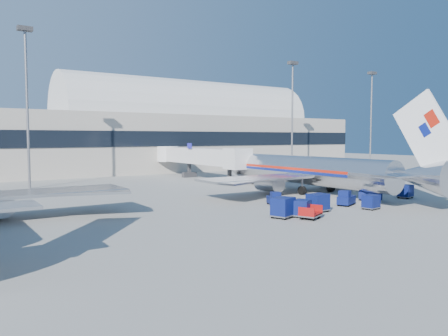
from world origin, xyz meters
TOP-DOWN VIEW (x-y plane):
  - ground at (0.00, 0.00)m, footprint 260.00×260.00m
  - terminal at (-13.60, 55.96)m, footprint 170.00×28.15m
  - airliner_main at (10.00, 4.51)m, footprint 32.00×37.26m
  - jetbridge_near at (7.60, 30.81)m, footprint 4.40×27.50m
  - mast_west at (-20.00, 30.00)m, footprint 2.00×1.20m
  - mast_east at (30.00, 30.00)m, footprint 2.00×1.20m
  - mast_far_east at (55.00, 30.00)m, footprint 2.00×1.20m
  - barrier_near at (18.00, 2.00)m, footprint 3.00×0.55m
  - barrier_mid at (21.30, 2.00)m, footprint 3.00×0.55m
  - barrier_far at (24.60, 2.00)m, footprint 3.00×0.55m
  - tug_lead at (5.13, -5.47)m, footprint 2.82×2.14m
  - tug_right at (10.34, -4.42)m, footprint 2.64×2.81m
  - tug_left at (-1.09, -1.08)m, footprint 1.97×2.54m
  - cart_train_a at (-0.32, -6.67)m, footprint 2.06×1.60m
  - cart_train_b at (-3.49, -7.79)m, footprint 2.24×2.08m
  - cart_train_c at (-5.24, -7.16)m, footprint 2.52×2.21m
  - cart_solo_near at (5.27, -8.56)m, footprint 1.84×1.50m
  - cart_solo_far at (15.52, -5.60)m, footprint 2.05×1.71m
  - cart_open_red at (-3.58, -8.95)m, footprint 2.59×2.26m

SIDE VIEW (x-z plane):
  - ground at x=0.00m, z-range 0.00..0.00m
  - cart_open_red at x=-3.58m, z-range 0.13..0.71m
  - barrier_near at x=18.00m, z-range 0.00..0.90m
  - barrier_mid at x=21.30m, z-range 0.00..0.90m
  - barrier_far at x=24.60m, z-range 0.00..0.90m
  - tug_left at x=-1.09m, z-range -0.07..1.42m
  - tug_lead at x=5.13m, z-range -0.07..1.58m
  - tug_right at x=10.34m, z-range -0.07..1.61m
  - cart_solo_near at x=5.27m, z-range 0.05..1.54m
  - cart_train_b at x=-3.49m, z-range 0.05..1.63m
  - cart_solo_far at x=15.52m, z-range 0.05..1.66m
  - cart_train_a at x=-0.32m, z-range 0.06..1.84m
  - cart_train_c at x=-5.24m, z-range 0.06..1.92m
  - airliner_main at x=10.00m, z-range -3.11..8.96m
  - jetbridge_near at x=7.60m, z-range 0.80..7.05m
  - terminal at x=-13.60m, z-range -2.98..18.02m
  - mast_west at x=-20.00m, z-range 3.49..26.09m
  - mast_east at x=30.00m, z-range 3.49..26.09m
  - mast_far_east at x=55.00m, z-range 3.49..26.09m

